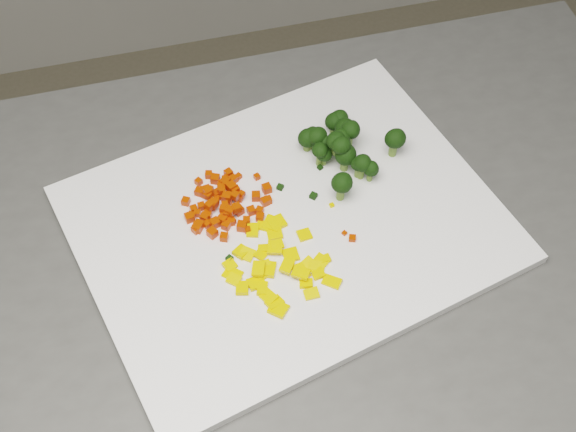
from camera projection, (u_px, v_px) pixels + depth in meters
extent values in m
cube|color=#474744|center=(320.00, 385.00, 1.35)|extent=(0.95, 0.67, 0.90)
cube|color=white|center=(288.00, 224.00, 0.98)|extent=(0.57, 0.49, 0.01)
cube|color=#C02502|center=(213.00, 204.00, 0.98)|extent=(0.01, 0.01, 0.01)
cube|color=#C02502|center=(208.00, 195.00, 1.00)|extent=(0.01, 0.01, 0.01)
cube|color=#C02502|center=(248.00, 230.00, 0.97)|extent=(0.01, 0.01, 0.01)
cube|color=#C02502|center=(260.00, 211.00, 0.98)|extent=(0.01, 0.01, 0.01)
cube|color=#C02502|center=(206.00, 194.00, 1.00)|extent=(0.01, 0.01, 0.01)
cube|color=#C02502|center=(251.00, 211.00, 0.98)|extent=(0.01, 0.01, 0.01)
cube|color=#C02502|center=(205.00, 217.00, 0.98)|extent=(0.01, 0.01, 0.01)
cube|color=#C02502|center=(265.00, 188.00, 1.00)|extent=(0.01, 0.01, 0.01)
cube|color=#C02502|center=(239.00, 176.00, 1.01)|extent=(0.01, 0.01, 0.01)
cube|color=#C02502|center=(222.00, 190.00, 0.99)|extent=(0.01, 0.01, 0.01)
cube|color=#C02502|center=(233.00, 179.00, 1.01)|extent=(0.01, 0.01, 0.01)
cube|color=#C02502|center=(189.00, 217.00, 0.97)|extent=(0.01, 0.01, 0.01)
cube|color=#C02502|center=(256.00, 196.00, 0.99)|extent=(0.01, 0.01, 0.01)
cube|color=#C02502|center=(207.00, 189.00, 1.00)|extent=(0.01, 0.01, 0.01)
cube|color=#C02502|center=(247.00, 221.00, 0.97)|extent=(0.01, 0.01, 0.01)
cube|color=#C02502|center=(226.00, 183.00, 1.00)|extent=(0.01, 0.01, 0.01)
cube|color=#C02502|center=(231.00, 196.00, 1.00)|extent=(0.01, 0.01, 0.01)
cube|color=#C02502|center=(201.00, 206.00, 0.99)|extent=(0.01, 0.01, 0.01)
cube|color=#C02502|center=(239.00, 210.00, 0.98)|extent=(0.01, 0.01, 0.01)
cube|color=#C02502|center=(215.00, 223.00, 0.97)|extent=(0.01, 0.01, 0.01)
cube|color=#C02502|center=(242.00, 226.00, 0.97)|extent=(0.01, 0.01, 0.01)
cube|color=#C02502|center=(221.00, 189.00, 0.99)|extent=(0.01, 0.01, 0.01)
cube|color=#C02502|center=(226.00, 226.00, 0.97)|extent=(0.01, 0.01, 0.01)
cube|color=#C02502|center=(216.00, 199.00, 0.99)|extent=(0.01, 0.01, 0.01)
cube|color=#C02502|center=(208.00, 215.00, 0.98)|extent=(0.01, 0.01, 0.01)
cube|color=#C02502|center=(260.00, 215.00, 0.98)|extent=(0.01, 0.01, 0.01)
cube|color=#C02502|center=(221.00, 184.00, 1.01)|extent=(0.01, 0.01, 0.01)
cube|color=#C02502|center=(223.00, 219.00, 0.97)|extent=(0.02, 0.02, 0.01)
cube|color=#C02502|center=(223.00, 209.00, 0.97)|extent=(0.01, 0.01, 0.01)
cube|color=#C02502|center=(209.00, 190.00, 1.00)|extent=(0.01, 0.01, 0.01)
cube|color=#C02502|center=(191.00, 216.00, 0.98)|extent=(0.01, 0.01, 0.01)
cube|color=#C02502|center=(236.00, 189.00, 0.99)|extent=(0.01, 0.01, 0.01)
cube|color=#C02502|center=(199.00, 182.00, 1.01)|extent=(0.01, 0.01, 0.01)
cube|color=#C02502|center=(260.00, 217.00, 0.98)|extent=(0.01, 0.01, 0.01)
cube|color=#C02502|center=(226.00, 178.00, 1.01)|extent=(0.01, 0.01, 0.01)
cube|color=#C02502|center=(227.00, 197.00, 0.98)|extent=(0.01, 0.01, 0.01)
cube|color=#C02502|center=(197.00, 228.00, 0.97)|extent=(0.02, 0.02, 0.01)
cube|color=#C02502|center=(223.00, 197.00, 0.99)|extent=(0.01, 0.01, 0.01)
cube|color=#C02502|center=(237.00, 208.00, 0.97)|extent=(0.01, 0.01, 0.01)
cube|color=#C02502|center=(194.00, 209.00, 0.98)|extent=(0.01, 0.01, 0.01)
cube|color=#C02502|center=(227.00, 209.00, 0.98)|extent=(0.01, 0.01, 0.01)
cube|color=#C02502|center=(239.00, 197.00, 0.99)|extent=(0.01, 0.01, 0.01)
cube|color=#C02502|center=(242.00, 194.00, 0.99)|extent=(0.01, 0.01, 0.01)
cube|color=#C02502|center=(232.00, 221.00, 0.97)|extent=(0.01, 0.01, 0.01)
cube|color=#C02502|center=(209.00, 175.00, 1.02)|extent=(0.01, 0.01, 0.01)
cube|color=#C02502|center=(230.00, 211.00, 0.97)|extent=(0.01, 0.01, 0.01)
cube|color=#C02502|center=(257.00, 177.00, 1.01)|extent=(0.01, 0.01, 0.01)
cube|color=#C02502|center=(225.00, 182.00, 1.01)|extent=(0.01, 0.01, 0.01)
cube|color=#C02502|center=(227.00, 213.00, 0.97)|extent=(0.01, 0.01, 0.01)
cube|color=#C02502|center=(227.00, 201.00, 0.99)|extent=(0.01, 0.01, 0.01)
cube|color=#C02502|center=(199.00, 225.00, 0.97)|extent=(0.02, 0.02, 0.01)
cube|color=#C02502|center=(199.00, 192.00, 1.00)|extent=(0.01, 0.01, 0.01)
cube|color=#C02502|center=(225.00, 205.00, 0.98)|extent=(0.01, 0.01, 0.01)
cube|color=#C02502|center=(225.00, 185.00, 1.00)|extent=(0.01, 0.01, 0.01)
cube|color=#C02502|center=(208.00, 195.00, 0.98)|extent=(0.01, 0.01, 0.01)
cube|color=#C02502|center=(224.00, 237.00, 0.96)|extent=(0.01, 0.01, 0.01)
cube|color=#C02502|center=(208.00, 192.00, 0.99)|extent=(0.01, 0.01, 0.01)
cube|color=#C02502|center=(265.00, 201.00, 0.99)|extent=(0.01, 0.01, 0.01)
cube|color=#C02502|center=(212.00, 233.00, 0.96)|extent=(0.01, 0.01, 0.01)
cube|color=#C02502|center=(234.00, 190.00, 0.99)|extent=(0.01, 0.01, 0.01)
cube|color=#C02502|center=(217.00, 194.00, 1.00)|extent=(0.01, 0.01, 0.01)
cube|color=#C02502|center=(205.00, 192.00, 1.00)|extent=(0.01, 0.01, 0.01)
cube|color=#C02502|center=(231.00, 187.00, 0.99)|extent=(0.01, 0.01, 0.01)
cube|color=#C02502|center=(215.00, 179.00, 1.01)|extent=(0.01, 0.01, 0.01)
cube|color=#C02502|center=(194.00, 209.00, 0.98)|extent=(0.01, 0.01, 0.01)
cube|color=#C02502|center=(231.00, 222.00, 0.97)|extent=(0.01, 0.01, 0.01)
cube|color=#C02502|center=(209.00, 205.00, 0.97)|extent=(0.01, 0.01, 0.01)
cube|color=#C02502|center=(228.00, 173.00, 1.02)|extent=(0.01, 0.01, 0.01)
cube|color=#C02502|center=(268.00, 200.00, 0.99)|extent=(0.01, 0.01, 0.01)
cube|color=#C02502|center=(235.00, 196.00, 0.98)|extent=(0.01, 0.01, 0.01)
cube|color=#C02502|center=(186.00, 201.00, 0.99)|extent=(0.01, 0.01, 0.01)
cube|color=#C02502|center=(267.00, 189.00, 1.00)|extent=(0.01, 0.01, 0.01)
cube|color=#C02502|center=(235.00, 194.00, 1.00)|extent=(0.01, 0.01, 0.01)
cube|color=#C02502|center=(196.00, 229.00, 0.96)|extent=(0.01, 0.01, 0.01)
cube|color=#C02502|center=(207.00, 224.00, 0.97)|extent=(0.01, 0.01, 0.01)
cube|color=#C02502|center=(197.00, 213.00, 0.98)|extent=(0.01, 0.01, 0.01)
cube|color=yellow|center=(262.00, 288.00, 0.92)|extent=(0.02, 0.02, 0.01)
cube|color=yellow|center=(277.00, 223.00, 0.97)|extent=(0.02, 0.02, 0.01)
cube|color=yellow|center=(256.00, 283.00, 0.92)|extent=(0.02, 0.02, 0.01)
cube|color=yellow|center=(301.00, 271.00, 0.93)|extent=(0.02, 0.03, 0.01)
cube|color=yellow|center=(323.00, 260.00, 0.94)|extent=(0.02, 0.01, 0.01)
cube|color=yellow|center=(317.00, 266.00, 0.94)|extent=(0.02, 0.02, 0.01)
cube|color=yellow|center=(304.00, 235.00, 0.96)|extent=(0.02, 0.02, 0.01)
cube|color=yellow|center=(263.00, 226.00, 0.97)|extent=(0.02, 0.02, 0.00)
cube|color=yellow|center=(258.00, 269.00, 0.93)|extent=(0.02, 0.02, 0.01)
cube|color=yellow|center=(275.00, 247.00, 0.95)|extent=(0.02, 0.02, 0.01)
cube|color=yellow|center=(291.00, 255.00, 0.95)|extent=(0.02, 0.02, 0.00)
cube|color=yellow|center=(306.00, 284.00, 0.92)|extent=(0.02, 0.02, 0.01)
cube|color=yellow|center=(318.00, 272.00, 0.93)|extent=(0.02, 0.02, 0.01)
cube|color=yellow|center=(275.00, 302.00, 0.91)|extent=(0.02, 0.02, 0.01)
cube|color=yellow|center=(262.00, 253.00, 0.95)|extent=(0.02, 0.02, 0.01)
cube|color=yellow|center=(277.00, 244.00, 0.95)|extent=(0.02, 0.01, 0.01)
cube|color=yellow|center=(247.00, 254.00, 0.95)|extent=(0.02, 0.02, 0.01)
cube|color=yellow|center=(311.00, 294.00, 0.91)|extent=(0.02, 0.01, 0.01)
cube|color=yellow|center=(269.00, 297.00, 0.91)|extent=(0.02, 0.02, 0.01)
cube|color=yellow|center=(301.00, 273.00, 0.92)|extent=(0.02, 0.02, 0.01)
cube|color=yellow|center=(322.00, 260.00, 0.94)|extent=(0.02, 0.02, 0.01)
cube|color=yellow|center=(267.00, 248.00, 0.95)|extent=(0.02, 0.02, 0.01)
cube|color=yellow|center=(332.00, 282.00, 0.92)|extent=(0.03, 0.02, 0.01)
cube|color=yellow|center=(279.00, 309.00, 0.90)|extent=(0.03, 0.03, 0.01)
cube|color=yellow|center=(265.00, 268.00, 0.93)|extent=(0.02, 0.02, 0.01)
cube|color=yellow|center=(253.00, 230.00, 0.97)|extent=(0.02, 0.02, 0.01)
cube|color=yellow|center=(275.00, 233.00, 0.96)|extent=(0.02, 0.02, 0.01)
cube|color=yellow|center=(287.00, 266.00, 0.93)|extent=(0.02, 0.02, 0.01)
cube|color=yellow|center=(273.00, 224.00, 0.97)|extent=(0.03, 0.03, 0.01)
cube|color=yellow|center=(234.00, 280.00, 0.93)|extent=(0.02, 0.02, 0.01)
cube|color=yellow|center=(242.00, 288.00, 0.92)|extent=(0.02, 0.02, 0.01)
cube|color=yellow|center=(261.00, 274.00, 0.93)|extent=(0.02, 0.02, 0.01)
cube|color=yellow|center=(309.00, 263.00, 0.94)|extent=(0.02, 0.02, 0.01)
cube|color=yellow|center=(233.00, 274.00, 0.93)|extent=(0.03, 0.03, 0.00)
cube|color=yellow|center=(269.00, 269.00, 0.93)|extent=(0.02, 0.03, 0.01)
cube|color=yellow|center=(241.00, 252.00, 0.95)|extent=(0.02, 0.02, 0.01)
cube|color=yellow|center=(230.00, 265.00, 0.94)|extent=(0.02, 0.02, 0.01)
cube|color=black|center=(280.00, 187.00, 1.01)|extent=(0.01, 0.01, 0.01)
cube|color=yellow|center=(332.00, 205.00, 0.99)|extent=(0.01, 0.01, 0.00)
cube|color=#C02502|center=(344.00, 233.00, 0.96)|extent=(0.01, 0.01, 0.00)
cube|color=#C02502|center=(208.00, 213.00, 0.98)|extent=(0.01, 0.01, 0.01)
cube|color=black|center=(229.00, 259.00, 0.94)|extent=(0.01, 0.01, 0.01)
cube|color=black|center=(320.00, 167.00, 1.02)|extent=(0.01, 0.01, 0.00)
cube|color=#C02502|center=(352.00, 238.00, 0.96)|extent=(0.01, 0.01, 0.01)
cube|color=black|center=(313.00, 196.00, 1.00)|extent=(0.01, 0.01, 0.01)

